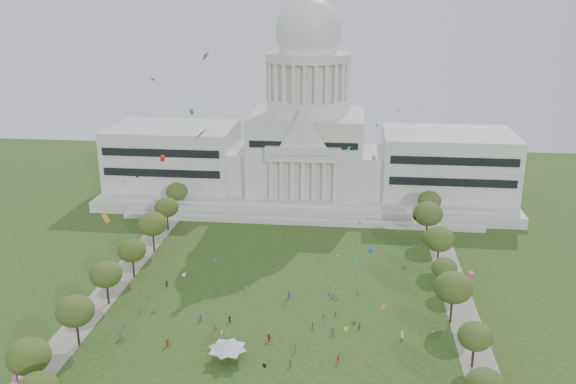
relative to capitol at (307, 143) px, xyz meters
The scene contains 28 objects.
ground 115.76m from the capitol, 90.00° to the right, with size 400.00×400.00×0.00m, color #274416.
capitol is the anchor object (origin of this frame).
path_left 98.93m from the capitol, 119.87° to the right, with size 8.00×160.00×0.04m, color gray.
path_right 98.93m from the capitol, 60.13° to the right, with size 8.00×160.00×0.04m, color gray.
row_tree_l_0 143.26m from the capitol, 108.50° to the right, with size 8.85×8.85×12.59m.
row_tree_l_1 125.32m from the capitol, 110.71° to the right, with size 8.86×8.86×12.59m.
row_tree_r_1 125.12m from the capitol, 68.16° to the right, with size 7.58×7.58×10.78m.
row_tree_l_2 107.19m from the capitol, 115.07° to the right, with size 8.42×8.42×11.97m.
row_tree_r_2 106.56m from the capitol, 65.33° to the right, with size 9.55×9.55×13.58m.
row_tree_l_3 92.14m from the capitol, 118.96° to the right, with size 8.12×8.12×11.55m.
row_tree_r_3 91.98m from the capitol, 60.70° to the right, with size 7.01×7.01×9.98m.
row_tree_l_4 76.50m from the capitol, 125.78° to the right, with size 9.29×9.29×13.21m.
row_tree_r_4 78.81m from the capitol, 54.84° to the right, with size 9.19×9.19×13.06m.
row_tree_l_5 63.64m from the capitol, 136.72° to the right, with size 8.33×8.33×11.85m.
row_tree_r_5 62.67m from the capitol, 44.94° to the right, with size 9.82×9.82×13.96m.
row_tree_l_6 54.69m from the capitol, 152.45° to the right, with size 8.19×8.19×11.64m.
row_tree_r_6 54.32m from the capitol, 28.99° to the right, with size 8.42×8.42×11.97m.
event_tent 120.18m from the capitol, 93.92° to the right, with size 10.11×10.11×5.05m.
person_0 111.76m from the capitol, 73.24° to the right, with size 0.97×0.63×1.98m, color silver.
person_2 106.40m from the capitol, 78.09° to the right, with size 0.79×0.49×1.63m, color #4C4C51.
person_3 115.81m from the capitol, 86.61° to the right, with size 1.20×0.62×1.85m, color #4C4C51.
person_4 105.84m from the capitol, 84.48° to the right, with size 1.04×0.57×1.77m, color olive.
person_5 111.96m from the capitol, 89.97° to the right, with size 1.81×0.71×1.95m, color #B21E1E.
person_8 105.15m from the capitol, 96.13° to the right, with size 0.87×0.53×1.78m, color #26262B.
person_9 120.07m from the capitol, 81.86° to the right, with size 1.23×0.64×1.91m, color #B21E1E.
person_10 100.00m from the capitol, 80.92° to the right, with size 0.86×0.47×1.46m, color #B21E1E.
distant_crowd 102.01m from the capitol, 98.37° to the right, with size 63.64×36.56×1.95m.
kite_swarm 109.83m from the capitol, 91.21° to the right, with size 90.79×108.78×62.65m.
Camera 1 is at (18.67, -121.85, 78.35)m, focal length 38.00 mm.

